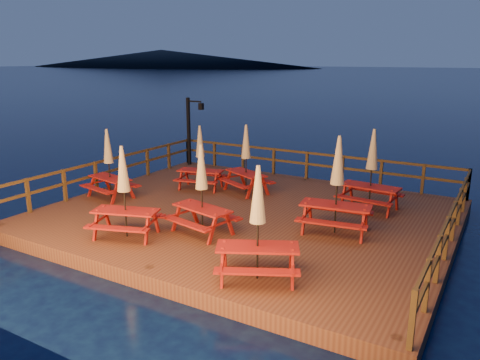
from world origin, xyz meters
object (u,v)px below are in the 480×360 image
Objects in this scene: lamp_post at (191,125)px; picnic_table_1 at (246,158)px; picnic_table_0 at (372,168)px; picnic_table_2 at (258,222)px.

lamp_post is 1.23× the size of picnic_table_1.
picnic_table_2 is (-0.79, -6.06, -0.02)m from picnic_table_0.
lamp_post reaches higher than picnic_table_2.
picnic_table_1 is at bearing 94.70° from picnic_table_2.
picnic_table_1 is 0.96× the size of picnic_table_2.
picnic_table_0 is 6.11m from picnic_table_2.
picnic_table_0 is (8.63, -2.34, -0.45)m from lamp_post.
lamp_post is 5.03m from picnic_table_1.
picnic_table_2 is at bearing -92.67° from picnic_table_0.
picnic_table_0 reaches higher than picnic_table_2.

